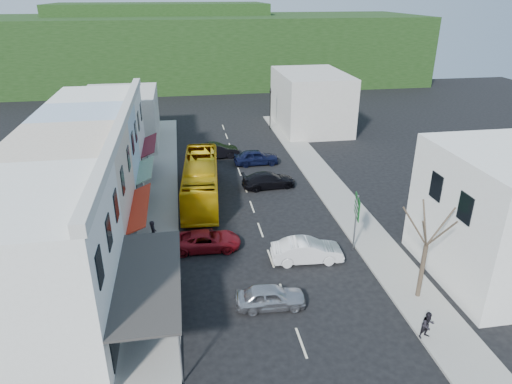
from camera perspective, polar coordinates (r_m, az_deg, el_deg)
name	(u,v)px	position (r m, az deg, el deg)	size (l,w,h in m)	color
ground	(271,258)	(30.56, 1.86, -8.31)	(120.00, 120.00, 0.00)	black
sidewalk_left	(160,202)	(38.94, -11.94, -1.23)	(3.00, 52.00, 0.15)	gray
sidewalk_right	(332,190)	(40.89, 9.49, 0.22)	(3.00, 52.00, 0.15)	gray
shopfront_row	(79,186)	(33.53, -21.27, 0.71)	(8.25, 30.00, 8.00)	silver
right_building	(508,217)	(30.91, 28.97, -2.72)	(8.00, 9.00, 8.00)	silver
distant_block_left	(121,118)	(54.42, -16.50, 8.83)	(8.00, 10.00, 6.00)	#B7B2A8
distant_block_right	(311,101)	(59.05, 6.87, 11.27)	(8.00, 12.00, 7.00)	#B7B2A8
hillside	(197,45)	(90.99, -7.35, 17.74)	(80.00, 26.00, 14.00)	black
bus	(201,181)	(38.63, -6.90, 1.32)	(2.50, 11.60, 3.10)	#E3AC0B
car_silver	(270,296)	(26.03, 1.82, -12.91)	(1.80, 4.40, 1.40)	#AEAEB3
car_white	(307,252)	(30.14, 6.37, -7.40)	(1.80, 4.40, 1.40)	silver
car_red	(207,240)	(31.45, -6.17, -5.95)	(1.90, 4.60, 1.40)	maroon
car_black_near	(269,180)	(40.88, 1.60, 1.51)	(1.84, 4.50, 1.40)	black
car_navy_mid	(256,158)	(46.38, 0.03, 4.29)	(1.80, 4.40, 1.40)	black
car_black_far	(216,152)	(48.41, -5.00, 5.06)	(1.80, 4.40, 1.40)	black
pedestrian_left	(153,234)	(32.12, -12.69, -5.15)	(0.60, 0.40, 1.70)	black
pedestrian_right	(428,324)	(25.29, 20.71, -15.14)	(0.70, 0.44, 1.70)	black
direction_sign	(356,223)	(31.27, 12.33, -3.82)	(0.60, 1.83, 4.06)	#0C5016
street_tree	(426,245)	(26.85, 20.50, -6.28)	(2.45, 2.45, 6.95)	#372B20
traffic_signal	(270,109)	(58.13, 1.79, 10.33)	(0.73, 1.13, 5.23)	black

